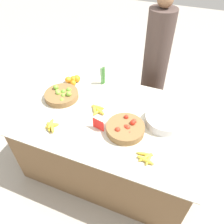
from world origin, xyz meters
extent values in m
plane|color=#ADA599|center=(0.00, 0.00, 0.00)|extent=(12.00, 12.00, 0.00)
cube|color=brown|center=(0.00, 0.00, 0.36)|extent=(1.68, 1.12, 0.73)
cube|color=beige|center=(0.00, 0.00, 0.74)|extent=(1.75, 1.17, 0.01)
cylinder|color=olive|center=(-0.59, 0.06, 0.77)|extent=(0.35, 0.35, 0.06)
sphere|color=#6BA333|center=(-0.58, 0.09, 0.80)|extent=(0.05, 0.05, 0.05)
sphere|color=#89BC42|center=(-0.65, 0.07, 0.80)|extent=(0.05, 0.05, 0.05)
sphere|color=#7AB238|center=(-0.53, -0.03, 0.80)|extent=(0.05, 0.05, 0.05)
sphere|color=#7AB238|center=(-0.59, 0.06, 0.78)|extent=(0.04, 0.04, 0.04)
sphere|color=#7AB238|center=(-0.68, 0.10, 0.83)|extent=(0.06, 0.06, 0.06)
sphere|color=#6BA333|center=(-0.54, 0.14, 0.80)|extent=(0.06, 0.06, 0.06)
sphere|color=#7AB238|center=(-0.55, 0.04, 0.80)|extent=(0.05, 0.05, 0.05)
sphere|color=#89BC42|center=(-0.61, 0.04, 0.81)|extent=(0.05, 0.05, 0.05)
sphere|color=#7AB238|center=(-0.50, 0.06, 0.83)|extent=(0.06, 0.06, 0.06)
cylinder|color=olive|center=(0.18, -0.14, 0.78)|extent=(0.34, 0.34, 0.07)
sphere|color=red|center=(0.19, -0.15, 0.81)|extent=(0.04, 0.04, 0.04)
sphere|color=red|center=(0.19, -0.14, 0.80)|extent=(0.05, 0.05, 0.05)
sphere|color=red|center=(0.23, -0.09, 0.82)|extent=(0.05, 0.05, 0.05)
sphere|color=red|center=(0.24, -0.05, 0.77)|extent=(0.04, 0.04, 0.04)
sphere|color=red|center=(0.24, -0.20, 0.79)|extent=(0.04, 0.04, 0.04)
sphere|color=red|center=(0.16, -0.04, 0.82)|extent=(0.04, 0.04, 0.04)
sphere|color=red|center=(0.21, -0.16, 0.77)|extent=(0.05, 0.05, 0.05)
sphere|color=red|center=(0.19, -0.15, 0.78)|extent=(0.05, 0.05, 0.05)
sphere|color=red|center=(0.20, -0.16, 0.77)|extent=(0.04, 0.04, 0.04)
sphere|color=red|center=(0.26, -0.07, 0.77)|extent=(0.05, 0.05, 0.05)
sphere|color=red|center=(0.25, -0.21, 0.77)|extent=(0.05, 0.05, 0.05)
sphere|color=red|center=(0.13, -0.21, 0.81)|extent=(0.05, 0.05, 0.05)
sphere|color=red|center=(0.13, -0.06, 0.79)|extent=(0.04, 0.04, 0.04)
sphere|color=red|center=(0.24, -0.07, 0.82)|extent=(0.05, 0.05, 0.05)
sphere|color=red|center=(0.09, -0.10, 0.79)|extent=(0.04, 0.04, 0.04)
sphere|color=red|center=(0.21, -0.15, 0.81)|extent=(0.05, 0.05, 0.05)
sphere|color=orange|center=(-0.59, 0.30, 0.77)|extent=(0.07, 0.07, 0.07)
sphere|color=orange|center=(-0.66, 0.33, 0.78)|extent=(0.08, 0.08, 0.08)
sphere|color=orange|center=(-0.58, 0.38, 0.78)|extent=(0.08, 0.08, 0.08)
sphere|color=orange|center=(-0.61, 0.36, 0.78)|extent=(0.08, 0.08, 0.08)
cylinder|color=silver|center=(0.48, 0.08, 0.78)|extent=(0.35, 0.35, 0.08)
cube|color=red|center=(-0.05, -0.20, 0.80)|extent=(0.12, 0.03, 0.11)
cylinder|color=#4C8E42|center=(-0.28, 0.46, 0.85)|extent=(0.01, 0.01, 0.21)
cylinder|color=#428438|center=(-0.29, 0.44, 0.85)|extent=(0.01, 0.01, 0.21)
cylinder|color=#4C8E42|center=(-0.28, 0.47, 0.85)|extent=(0.01, 0.01, 0.21)
cylinder|color=#4C8E42|center=(-0.28, 0.46, 0.85)|extent=(0.01, 0.01, 0.21)
cylinder|color=#428438|center=(-0.30, 0.43, 0.85)|extent=(0.01, 0.01, 0.21)
cylinder|color=#4C8E42|center=(-0.29, 0.46, 0.85)|extent=(0.01, 0.01, 0.21)
cylinder|color=#428438|center=(-0.28, 0.48, 0.85)|extent=(0.01, 0.01, 0.21)
cylinder|color=#428438|center=(-0.29, 0.46, 0.85)|extent=(0.01, 0.01, 0.21)
ellipsoid|color=gold|center=(-0.45, -0.33, 0.76)|extent=(0.11, 0.09, 0.03)
ellipsoid|color=gold|center=(-0.44, -0.36, 0.76)|extent=(0.10, 0.12, 0.03)
ellipsoid|color=gold|center=(-0.47, -0.34, 0.76)|extent=(0.10, 0.11, 0.03)
ellipsoid|color=gold|center=(-0.48, -0.36, 0.76)|extent=(0.11, 0.12, 0.03)
ellipsoid|color=gold|center=(-0.46, -0.34, 0.78)|extent=(0.05, 0.12, 0.03)
ellipsoid|color=gold|center=(-0.44, -0.36, 0.78)|extent=(0.11, 0.13, 0.03)
ellipsoid|color=gold|center=(0.46, -0.36, 0.75)|extent=(0.04, 0.14, 0.03)
ellipsoid|color=gold|center=(0.41, -0.33, 0.75)|extent=(0.14, 0.05, 0.03)
ellipsoid|color=gold|center=(0.43, -0.36, 0.76)|extent=(0.11, 0.13, 0.03)
ellipsoid|color=gold|center=(0.43, -0.39, 0.76)|extent=(0.15, 0.06, 0.03)
ellipsoid|color=gold|center=(-0.15, -0.01, 0.76)|extent=(0.07, 0.12, 0.03)
ellipsoid|color=gold|center=(-0.19, 0.01, 0.76)|extent=(0.10, 0.13, 0.03)
ellipsoid|color=gold|center=(-0.13, 0.00, 0.76)|extent=(0.13, 0.09, 0.04)
ellipsoid|color=gold|center=(-0.17, 0.04, 0.76)|extent=(0.14, 0.04, 0.03)
cylinder|color=#473833|center=(0.19, 0.98, 0.73)|extent=(0.30, 0.30, 1.46)
camera|label=1|loc=(0.55, -1.41, 2.22)|focal=35.00mm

